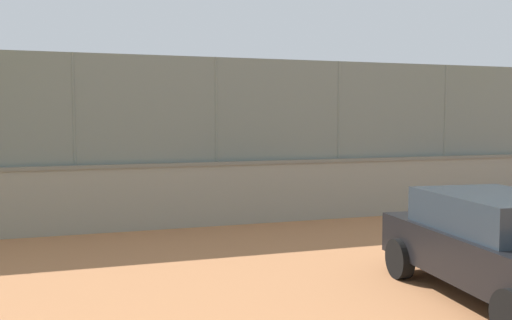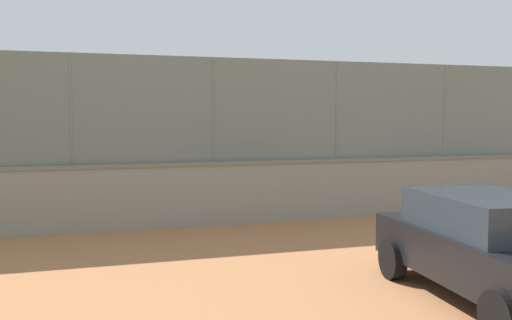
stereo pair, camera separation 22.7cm
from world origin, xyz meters
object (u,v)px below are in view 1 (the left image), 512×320
at_px(player_foreground_swinging, 112,172).
at_px(player_near_wall_returning, 309,151).
at_px(spare_ball_by_wall, 215,214).
at_px(parked_car_black, 503,245).
at_px(sports_ball, 160,201).
at_px(player_baseline_waiting, 307,158).

xyz_separation_m(player_foreground_swinging, player_near_wall_returning, (-9.15, -7.22, 0.01)).
distance_m(spare_ball_by_wall, parked_car_black, 8.02).
xyz_separation_m(spare_ball_by_wall, parked_car_black, (-2.19, 7.68, 0.70)).
relative_size(player_foreground_swinging, player_near_wall_returning, 0.99).
bearing_deg(sports_ball, player_baseline_waiting, -143.81).
bearing_deg(spare_ball_by_wall, player_baseline_waiting, -127.59).
bearing_deg(player_baseline_waiting, player_near_wall_returning, -114.00).
bearing_deg(player_foreground_swinging, parked_car_black, 112.98).
bearing_deg(player_baseline_waiting, spare_ball_by_wall, 52.41).
distance_m(player_near_wall_returning, parked_car_black, 18.48).
bearing_deg(spare_ball_by_wall, sports_ball, -65.29).
distance_m(sports_ball, spare_ball_by_wall, 2.52).
bearing_deg(parked_car_black, player_foreground_swinging, -67.02).
xyz_separation_m(player_near_wall_returning, spare_ball_by_wall, (6.82, 10.21, -0.87)).
bearing_deg(player_near_wall_returning, player_baseline_waiting, 66.00).
height_order(player_near_wall_returning, parked_car_black, player_near_wall_returning).
bearing_deg(player_foreground_swinging, spare_ball_by_wall, 127.99).
xyz_separation_m(player_baseline_waiting, player_near_wall_returning, (-1.42, -3.19, 0.07)).
distance_m(player_foreground_swinging, spare_ball_by_wall, 3.89).
relative_size(player_baseline_waiting, player_near_wall_returning, 0.93).
bearing_deg(parked_car_black, sports_ball, -71.97).
bearing_deg(sports_ball, player_foreground_swinging, -28.55).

